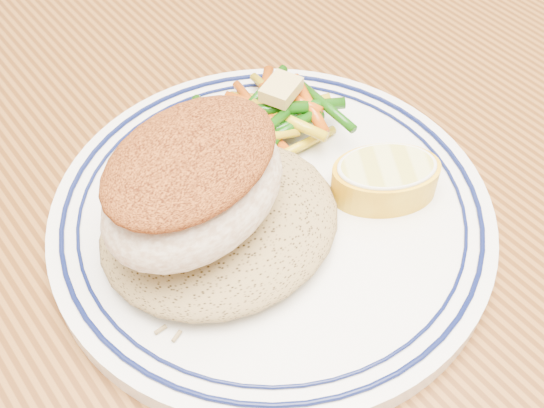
{
  "coord_description": "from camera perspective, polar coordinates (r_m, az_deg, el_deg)",
  "views": [
    {
      "loc": [
        -0.18,
        -0.21,
        1.08
      ],
      "look_at": [
        -0.02,
        -0.0,
        0.77
      ],
      "focal_mm": 45.0,
      "sensor_mm": 36.0,
      "label": 1
    }
  ],
  "objects": [
    {
      "name": "rice_pilaf",
      "position": [
        0.39,
        -4.35,
        -1.32
      ],
      "size": [
        0.14,
        0.13,
        0.03
      ],
      "primitive_type": "ellipsoid",
      "color": "olive",
      "rests_on": "plate"
    },
    {
      "name": "lemon_wedge",
      "position": [
        0.42,
        9.44,
        2.18
      ],
      "size": [
        0.08,
        0.08,
        0.03
      ],
      "color": "yellow",
      "rests_on": "plate"
    },
    {
      "name": "plate",
      "position": [
        0.42,
        -0.0,
        -0.93
      ],
      "size": [
        0.27,
        0.27,
        0.02
      ],
      "color": "white",
      "rests_on": "dining_table"
    },
    {
      "name": "vegetable_pile",
      "position": [
        0.45,
        -0.06,
        7.4
      ],
      "size": [
        0.09,
        0.1,
        0.03
      ],
      "color": "#114809",
      "rests_on": "plate"
    },
    {
      "name": "dining_table",
      "position": [
        0.51,
        1.39,
        -7.45
      ],
      "size": [
        1.5,
        0.9,
        0.75
      ],
      "color": "#542E10",
      "rests_on": "ground"
    },
    {
      "name": "fish_fillet",
      "position": [
        0.36,
        -6.58,
        1.79
      ],
      "size": [
        0.13,
        0.11,
        0.06
      ],
      "color": "beige",
      "rests_on": "rice_pilaf"
    },
    {
      "name": "butter_pat",
      "position": [
        0.44,
        0.77,
        9.58
      ],
      "size": [
        0.03,
        0.03,
        0.01
      ],
      "primitive_type": "cube",
      "rotation": [
        0.0,
        0.0,
        0.41
      ],
      "color": "#D5BA68",
      "rests_on": "vegetable_pile"
    }
  ]
}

